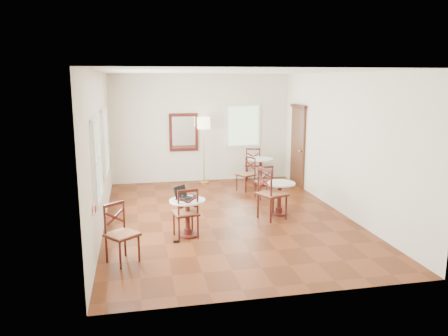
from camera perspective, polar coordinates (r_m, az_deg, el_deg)
name	(u,v)px	position (r m, az deg, el deg)	size (l,w,h in m)	color
ground	(227,217)	(9.30, 0.37, -6.41)	(7.00, 7.00, 0.00)	#612810
room_shell	(221,126)	(9.16, -0.34, 5.41)	(5.02, 7.02, 3.01)	silver
cafe_table_near	(188,214)	(8.13, -4.76, -5.93)	(0.66, 0.66, 0.70)	#411510
cafe_table_mid	(279,195)	(9.46, 7.20, -3.45)	(0.66, 0.66, 0.70)	#411510
cafe_table_back	(260,169)	(12.00, 4.75, -0.09)	(0.70, 0.70, 0.74)	#411510
chair_near_a	(186,213)	(8.06, -4.97, -5.81)	(0.50, 0.50, 0.94)	#411510
chair_near_b	(121,234)	(7.17, -13.23, -8.29)	(0.61, 0.61, 0.95)	#411510
chair_mid_a	(264,182)	(10.66, 5.25, -1.82)	(0.43, 0.43, 0.83)	#411510
chair_mid_b	(271,193)	(9.10, 6.14, -3.31)	(0.66, 0.66, 1.09)	#411510
chair_back_a	(253,164)	(12.50, 3.83, 0.52)	(0.56, 0.56, 0.97)	#411510
chair_back_b	(246,174)	(11.41, 2.94, -0.78)	(0.55, 0.55, 0.88)	#411510
floor_lamp	(204,127)	(12.02, -2.66, 5.29)	(0.36, 0.36, 1.84)	#BF8C3F
laptop	(183,196)	(8.12, -5.32, -3.60)	(0.42, 0.42, 0.23)	black
mouse	(186,199)	(8.04, -4.90, -4.02)	(0.11, 0.07, 0.04)	black
navy_mug	(195,197)	(8.11, -3.81, -3.73)	(0.10, 0.07, 0.08)	#101C38
water_glass	(183,198)	(7.99, -5.37, -3.91)	(0.06, 0.06, 0.10)	white
power_adapter	(176,241)	(7.97, -6.26, -9.45)	(0.10, 0.06, 0.04)	black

